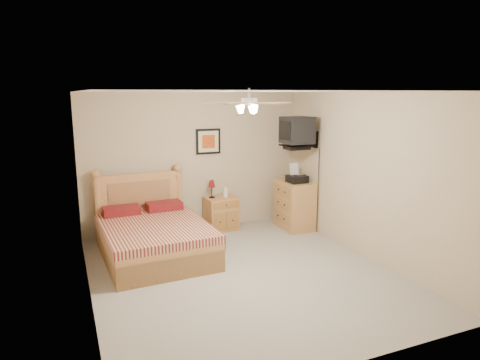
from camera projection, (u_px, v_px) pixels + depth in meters
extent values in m
plane|color=gray|center=(243.00, 274.00, 5.96)|extent=(4.50, 4.50, 0.00)
cube|color=white|center=(243.00, 91.00, 5.46)|extent=(4.00, 4.50, 0.04)
cube|color=tan|center=(194.00, 162.00, 7.74)|extent=(4.00, 0.04, 2.50)
cube|color=tan|center=(345.00, 239.00, 3.68)|extent=(4.00, 0.04, 2.50)
cube|color=tan|center=(84.00, 201.00, 4.95)|extent=(0.04, 4.50, 2.50)
cube|color=tan|center=(364.00, 176.00, 6.47)|extent=(0.04, 4.50, 2.50)
cube|color=#A76F46|center=(221.00, 213.00, 7.87)|extent=(0.59, 0.46, 0.61)
imported|color=silver|center=(225.00, 191.00, 7.79)|extent=(0.10, 0.10, 0.23)
cube|color=black|center=(208.00, 141.00, 7.76)|extent=(0.46, 0.04, 0.46)
cube|color=#9F7442|center=(295.00, 205.00, 7.95)|extent=(0.54, 0.77, 0.89)
imported|color=beige|center=(288.00, 178.00, 8.10)|extent=(0.30, 0.34, 0.03)
imported|color=gray|center=(287.00, 176.00, 8.11)|extent=(0.25, 0.30, 0.02)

